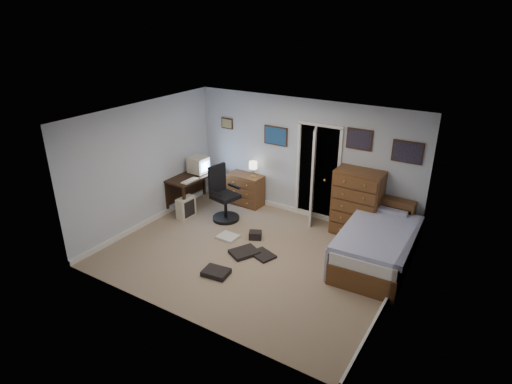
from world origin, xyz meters
TOP-DOWN VIEW (x-y plane):
  - floor at (0.00, 0.00)m, footprint 5.00×4.00m
  - computer_desk at (-2.29, 1.09)m, footprint 0.66×1.33m
  - crt_monitor at (-2.18, 1.24)m, footprint 0.40×0.38m
  - keyboard at (-2.02, 0.74)m, footprint 0.17×0.41m
  - pc_tower at (-2.00, 0.54)m, footprint 0.22×0.43m
  - office_chair at (-1.28, 0.90)m, footprint 0.67×0.67m
  - media_stack at (-2.32, 2.30)m, footprint 0.16×0.16m
  - low_dresser at (-1.29, 1.77)m, footprint 0.82×0.44m
  - table_lamp at (-1.09, 1.77)m, footprint 0.19×0.19m
  - doorway at (0.35, 2.27)m, footprint 0.96×1.12m
  - tall_dresser at (1.30, 1.75)m, footprint 0.90×0.53m
  - headboard_bookcase at (1.88, 1.86)m, footprint 0.96×0.28m
  - bed at (1.98, 0.97)m, footprint 1.27×2.24m
  - wall_posters at (0.57, 1.98)m, footprint 4.38×0.04m
  - floor_clutter at (-0.20, -0.13)m, footprint 1.36×1.71m

SIDE VIEW (x-z plane):
  - floor at x=0.00m, z-range -0.02..0.00m
  - floor_clutter at x=-0.20m, z-range -0.04..0.12m
  - pc_tower at x=-2.00m, z-range 0.00..0.45m
  - bed at x=1.98m, z-range -0.02..0.70m
  - low_dresser at x=-1.29m, z-range 0.00..0.71m
  - media_stack at x=-2.32m, z-range 0.00..0.82m
  - office_chair at x=-1.28m, z-range -0.13..1.03m
  - headboard_bookcase at x=1.88m, z-range 0.03..0.88m
  - computer_desk at x=-2.29m, z-range 0.20..0.95m
  - tall_dresser at x=1.30m, z-range 0.00..1.32m
  - keyboard at x=-2.02m, z-range 0.75..0.78m
  - crt_monitor at x=-2.18m, z-range 0.76..1.12m
  - table_lamp at x=-1.09m, z-range 0.79..1.14m
  - doorway at x=0.35m, z-range -0.02..2.03m
  - wall_posters at x=0.57m, z-range 1.45..2.05m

